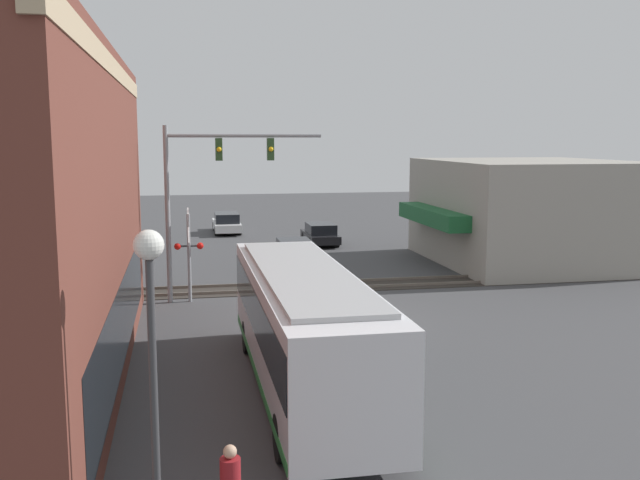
{
  "coord_description": "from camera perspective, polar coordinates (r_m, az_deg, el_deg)",
  "views": [
    {
      "loc": [
        -24.77,
        5.84,
        6.63
      ],
      "look_at": [
        4.25,
        0.19,
        2.39
      ],
      "focal_mm": 40.0,
      "sensor_mm": 36.0,
      "label": 1
    }
  ],
  "objects": [
    {
      "name": "crossing_signal",
      "position": [
        29.27,
        -10.45,
        -0.49
      ],
      "size": [
        1.41,
        1.18,
        3.81
      ],
      "color": "gray",
      "rests_on": "ground"
    },
    {
      "name": "traffic_signal_gantry",
      "position": [
        29.01,
        -8.9,
        5.03
      ],
      "size": [
        0.42,
        6.33,
        7.13
      ],
      "color": "gray",
      "rests_on": "ground"
    },
    {
      "name": "city_bus",
      "position": [
        18.76,
        -1.32,
        -6.77
      ],
      "size": [
        11.66,
        2.59,
        3.25
      ],
      "color": "silver",
      "rests_on": "ground"
    },
    {
      "name": "rail_track_near",
      "position": [
        32.01,
        -0.26,
        -3.74
      ],
      "size": [
        2.6,
        60.0,
        0.15
      ],
      "color": "#332D28",
      "rests_on": "ground"
    },
    {
      "name": "shop_building",
      "position": [
        39.64,
        16.19,
        2.19
      ],
      "size": [
        11.16,
        10.75,
        5.46
      ],
      "color": "gray",
      "rests_on": "ground"
    },
    {
      "name": "parked_car_silver",
      "position": [
        36.79,
        -2.04,
        -1.16
      ],
      "size": [
        4.86,
        1.82,
        1.43
      ],
      "color": "#B7B7BC",
      "rests_on": "ground"
    },
    {
      "name": "ground_plane",
      "position": [
        26.3,
        2.2,
        -6.44
      ],
      "size": [
        120.0,
        120.0,
        0.0
      ],
      "primitive_type": "plane",
      "color": "#424244"
    },
    {
      "name": "streetlamp",
      "position": [
        10.82,
        -13.2,
        -10.65
      ],
      "size": [
        0.44,
        0.44,
        5.35
      ],
      "color": "#38383A",
      "rests_on": "ground"
    },
    {
      "name": "parked_car_black",
      "position": [
        44.51,
        0.03,
        0.43
      ],
      "size": [
        4.25,
        1.82,
        1.36
      ],
      "color": "black",
      "rests_on": "ground"
    },
    {
      "name": "parked_car_white",
      "position": [
        50.57,
        -7.48,
        1.33
      ],
      "size": [
        4.9,
        1.82,
        1.43
      ],
      "color": "silver",
      "rests_on": "ground"
    },
    {
      "name": "pedestrian_near_bus",
      "position": [
        18.34,
        5.35,
        -9.87
      ],
      "size": [
        0.34,
        0.34,
        1.86
      ],
      "color": "black",
      "rests_on": "ground"
    }
  ]
}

